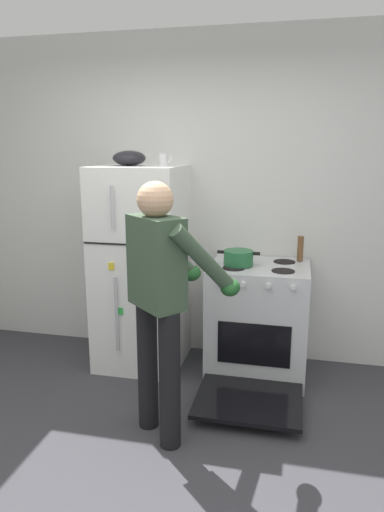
{
  "coord_description": "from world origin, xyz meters",
  "views": [
    {
      "loc": [
        0.76,
        -1.93,
        1.78
      ],
      "look_at": [
        0.02,
        1.32,
        1.0
      ],
      "focal_mm": 32.65,
      "sensor_mm": 36.0,
      "label": 1
    }
  ],
  "objects_px": {
    "mixing_bowl": "(129,158)",
    "person_cook": "(162,290)",
    "coffee_mug": "(163,159)",
    "red_pot": "(238,258)",
    "stove_range": "(258,322)",
    "refrigerator": "(142,268)",
    "pepper_mill": "(300,248)"
  },
  "relations": [
    {
      "from": "mixing_bowl",
      "to": "person_cook",
      "type": "bearing_deg",
      "value": -60.73
    },
    {
      "from": "person_cook",
      "to": "mixing_bowl",
      "type": "relative_size",
      "value": 6.19
    },
    {
      "from": "coffee_mug",
      "to": "red_pot",
      "type": "bearing_deg",
      "value": -9.21
    },
    {
      "from": "stove_range",
      "to": "refrigerator",
      "type": "bearing_deg",
      "value": 178.95
    },
    {
      "from": "pepper_mill",
      "to": "mixing_bowl",
      "type": "distance_m",
      "value": 1.52
    },
    {
      "from": "refrigerator",
      "to": "red_pot",
      "type": "relative_size",
      "value": 5.05
    },
    {
      "from": "mixing_bowl",
      "to": "refrigerator",
      "type": "bearing_deg",
      "value": -0.21
    },
    {
      "from": "person_cook",
      "to": "mixing_bowl",
      "type": "xyz_separation_m",
      "value": [
        -0.54,
        0.96,
        0.74
      ]
    },
    {
      "from": "person_cook",
      "to": "coffee_mug",
      "type": "xyz_separation_m",
      "value": [
        -0.28,
        1.01,
        0.73
      ]
    },
    {
      "from": "stove_range",
      "to": "mixing_bowl",
      "type": "height_order",
      "value": "mixing_bowl"
    },
    {
      "from": "refrigerator",
      "to": "red_pot",
      "type": "distance_m",
      "value": 0.81
    },
    {
      "from": "stove_range",
      "to": "person_cook",
      "type": "xyz_separation_m",
      "value": [
        -0.5,
        -0.94,
        0.52
      ]
    },
    {
      "from": "coffee_mug",
      "to": "mixing_bowl",
      "type": "xyz_separation_m",
      "value": [
        -0.26,
        -0.05,
        0.01
      ]
    },
    {
      "from": "red_pot",
      "to": "pepper_mill",
      "type": "height_order",
      "value": "pepper_mill"
    },
    {
      "from": "coffee_mug",
      "to": "pepper_mill",
      "type": "distance_m",
      "value": 1.29
    },
    {
      "from": "stove_range",
      "to": "mixing_bowl",
      "type": "xyz_separation_m",
      "value": [
        -1.04,
        0.02,
        1.26
      ]
    },
    {
      "from": "refrigerator",
      "to": "mixing_bowl",
      "type": "relative_size",
      "value": 6.36
    },
    {
      "from": "coffee_mug",
      "to": "stove_range",
      "type": "bearing_deg",
      "value": -4.99
    },
    {
      "from": "stove_range",
      "to": "mixing_bowl",
      "type": "bearing_deg",
      "value": 179.02
    },
    {
      "from": "stove_range",
      "to": "mixing_bowl",
      "type": "relative_size",
      "value": 4.7
    },
    {
      "from": "refrigerator",
      "to": "coffee_mug",
      "type": "xyz_separation_m",
      "value": [
        0.18,
        0.05,
        0.87
      ]
    },
    {
      "from": "person_cook",
      "to": "stove_range",
      "type": "bearing_deg",
      "value": 62.1
    },
    {
      "from": "refrigerator",
      "to": "person_cook",
      "type": "height_order",
      "value": "refrigerator"
    },
    {
      "from": "person_cook",
      "to": "pepper_mill",
      "type": "distance_m",
      "value": 1.41
    },
    {
      "from": "red_pot",
      "to": "coffee_mug",
      "type": "xyz_separation_m",
      "value": [
        -0.62,
        0.1,
        0.73
      ]
    },
    {
      "from": "refrigerator",
      "to": "stove_range",
      "type": "distance_m",
      "value": 1.03
    },
    {
      "from": "mixing_bowl",
      "to": "pepper_mill",
      "type": "bearing_deg",
      "value": 8.49
    },
    {
      "from": "refrigerator",
      "to": "stove_range",
      "type": "relative_size",
      "value": 1.35
    },
    {
      "from": "red_pot",
      "to": "mixing_bowl",
      "type": "distance_m",
      "value": 1.15
    },
    {
      "from": "refrigerator",
      "to": "person_cook",
      "type": "xyz_separation_m",
      "value": [
        0.46,
        -0.96,
        0.14
      ]
    },
    {
      "from": "red_pot",
      "to": "mixing_bowl",
      "type": "xyz_separation_m",
      "value": [
        -0.88,
        0.05,
        0.74
      ]
    },
    {
      "from": "red_pot",
      "to": "coffee_mug",
      "type": "bearing_deg",
      "value": 170.79
    }
  ]
}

